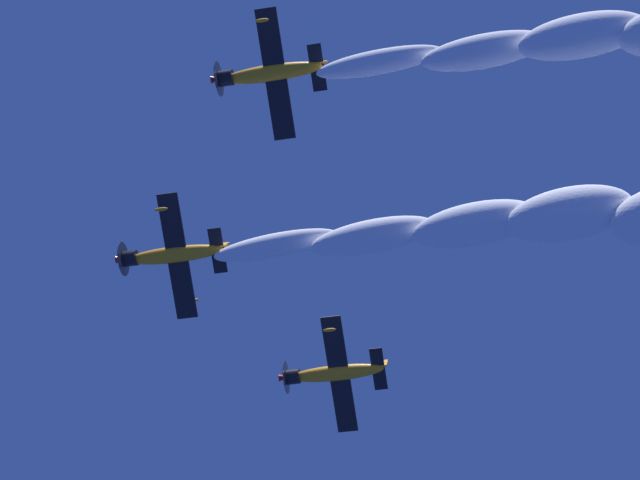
# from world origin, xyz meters

# --- Properties ---
(airplane_lead) EXTENTS (7.49, 6.91, 3.06)m
(airplane_lead) POSITION_xyz_m (5.49, 1.74, 77.42)
(airplane_lead) COLOR orange
(airplane_left_wingman) EXTENTS (7.48, 6.90, 3.05)m
(airplane_left_wingman) POSITION_xyz_m (-2.90, -6.97, 79.79)
(airplane_left_wingman) COLOR orange
(airplane_right_wingman) EXTENTS (7.60, 6.89, 2.62)m
(airplane_right_wingman) POSITION_xyz_m (16.30, -5.11, 77.69)
(airplane_right_wingman) COLOR orange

